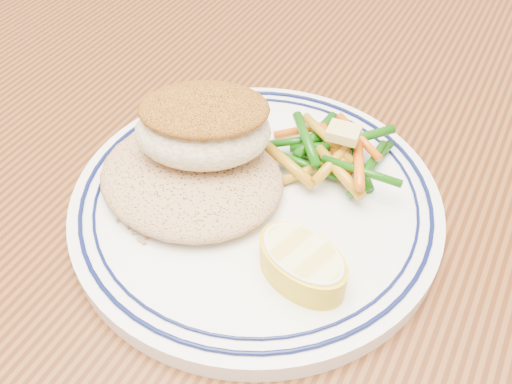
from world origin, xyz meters
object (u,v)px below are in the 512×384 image
(fish_fillet, at_px, (203,126))
(lemon_wedge, at_px, (302,263))
(dining_table, at_px, (247,237))
(plate, at_px, (256,202))
(rice_pilaf, at_px, (191,174))
(vegetable_pile, at_px, (332,154))

(fish_fillet, relative_size, lemon_wedge, 1.63)
(fish_fillet, xyz_separation_m, lemon_wedge, (0.10, -0.05, -0.03))
(dining_table, xyz_separation_m, plate, (0.03, -0.04, 0.11))
(dining_table, height_order, fish_fillet, fish_fillet)
(plate, xyz_separation_m, lemon_wedge, (0.06, -0.05, 0.02))
(fish_fillet, bearing_deg, lemon_wedge, -27.33)
(plate, bearing_deg, dining_table, 126.62)
(rice_pilaf, height_order, vegetable_pile, vegetable_pile)
(plate, bearing_deg, vegetable_pile, 57.29)
(dining_table, relative_size, fish_fillet, 12.95)
(vegetable_pile, distance_m, lemon_wedge, 0.10)
(plate, height_order, vegetable_pile, vegetable_pile)
(rice_pilaf, xyz_separation_m, vegetable_pile, (0.08, 0.07, 0.00))
(dining_table, bearing_deg, fish_fillet, -106.03)
(plate, bearing_deg, rice_pilaf, -164.49)
(rice_pilaf, relative_size, lemon_wedge, 1.89)
(plate, bearing_deg, lemon_wedge, -39.20)
(fish_fillet, bearing_deg, dining_table, 73.97)
(plate, relative_size, vegetable_pile, 2.40)
(rice_pilaf, distance_m, lemon_wedge, 0.11)
(dining_table, height_order, rice_pilaf, rice_pilaf)
(lemon_wedge, bearing_deg, fish_fillet, 152.67)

